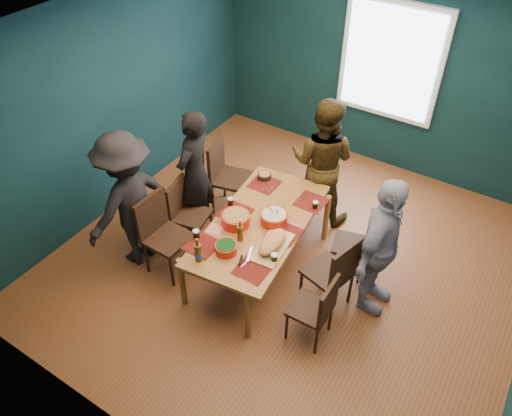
{
  "coord_description": "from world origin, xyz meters",
  "views": [
    {
      "loc": [
        1.82,
        -3.64,
        4.29
      ],
      "look_at": [
        -0.32,
        -0.27,
        0.88
      ],
      "focal_mm": 35.0,
      "sensor_mm": 36.0,
      "label": 1
    }
  ],
  "objects_px": {
    "dining_table": "(259,227)",
    "cutting_board": "(272,243)",
    "chair_right_far": "(358,241)",
    "chair_right_mid": "(335,270)",
    "bowl_herbs": "(226,248)",
    "chair_left_mid": "(185,209)",
    "chair_right_near": "(318,307)",
    "person_far_left": "(195,173)",
    "person_right": "(380,248)",
    "chair_left_near": "(160,229)",
    "person_back": "(322,161)",
    "chair_left_far": "(224,171)",
    "bowl_dumpling": "(274,218)",
    "bowl_salad": "(236,219)",
    "person_near_left": "(129,201)"
  },
  "relations": [
    {
      "from": "dining_table",
      "to": "cutting_board",
      "type": "bearing_deg",
      "value": -45.38
    },
    {
      "from": "chair_right_far",
      "to": "cutting_board",
      "type": "distance_m",
      "value": 1.05
    },
    {
      "from": "chair_right_mid",
      "to": "bowl_herbs",
      "type": "xyz_separation_m",
      "value": [
        -0.99,
        -0.49,
        0.2
      ]
    },
    {
      "from": "chair_left_mid",
      "to": "chair_right_near",
      "type": "height_order",
      "value": "chair_left_mid"
    },
    {
      "from": "dining_table",
      "to": "person_far_left",
      "type": "height_order",
      "value": "person_far_left"
    },
    {
      "from": "person_far_left",
      "to": "person_right",
      "type": "distance_m",
      "value": 2.31
    },
    {
      "from": "dining_table",
      "to": "chair_right_mid",
      "type": "relative_size",
      "value": 2.04
    },
    {
      "from": "chair_left_near",
      "to": "person_back",
      "type": "height_order",
      "value": "person_back"
    },
    {
      "from": "chair_left_mid",
      "to": "bowl_herbs",
      "type": "xyz_separation_m",
      "value": [
        0.94,
        -0.47,
        0.26
      ]
    },
    {
      "from": "chair_left_near",
      "to": "person_right",
      "type": "height_order",
      "value": "person_right"
    },
    {
      "from": "chair_left_far",
      "to": "chair_right_mid",
      "type": "xyz_separation_m",
      "value": [
        1.9,
        -0.76,
        -0.02
      ]
    },
    {
      "from": "chair_right_far",
      "to": "bowl_herbs",
      "type": "height_order",
      "value": "chair_right_far"
    },
    {
      "from": "chair_left_far",
      "to": "chair_right_mid",
      "type": "distance_m",
      "value": 2.05
    },
    {
      "from": "chair_right_near",
      "to": "person_right",
      "type": "xyz_separation_m",
      "value": [
        0.28,
        0.73,
        0.33
      ]
    },
    {
      "from": "chair_right_far",
      "to": "chair_right_mid",
      "type": "height_order",
      "value": "chair_right_mid"
    },
    {
      "from": "dining_table",
      "to": "chair_left_far",
      "type": "relative_size",
      "value": 1.98
    },
    {
      "from": "bowl_dumpling",
      "to": "bowl_salad",
      "type": "bearing_deg",
      "value": -144.07
    },
    {
      "from": "cutting_board",
      "to": "chair_right_near",
      "type": "bearing_deg",
      "value": -25.28
    },
    {
      "from": "chair_left_far",
      "to": "person_right",
      "type": "xyz_separation_m",
      "value": [
        2.23,
        -0.49,
        0.24
      ]
    },
    {
      "from": "chair_right_near",
      "to": "bowl_herbs",
      "type": "bearing_deg",
      "value": -178.87
    },
    {
      "from": "chair_left_far",
      "to": "cutting_board",
      "type": "relative_size",
      "value": 1.45
    },
    {
      "from": "person_far_left",
      "to": "cutting_board",
      "type": "height_order",
      "value": "person_far_left"
    },
    {
      "from": "chair_left_near",
      "to": "person_near_left",
      "type": "relative_size",
      "value": 0.58
    },
    {
      "from": "chair_right_far",
      "to": "person_near_left",
      "type": "bearing_deg",
      "value": -168.46
    },
    {
      "from": "chair_right_near",
      "to": "chair_left_far",
      "type": "bearing_deg",
      "value": 146.99
    },
    {
      "from": "chair_left_far",
      "to": "chair_right_far",
      "type": "bearing_deg",
      "value": -18.04
    },
    {
      "from": "chair_right_mid",
      "to": "person_right",
      "type": "relative_size",
      "value": 0.59
    },
    {
      "from": "person_back",
      "to": "person_right",
      "type": "bearing_deg",
      "value": 129.68
    },
    {
      "from": "chair_left_near",
      "to": "chair_right_mid",
      "type": "xyz_separation_m",
      "value": [
        1.88,
        0.49,
        -0.01
      ]
    },
    {
      "from": "chair_left_near",
      "to": "chair_right_mid",
      "type": "relative_size",
      "value": 1.02
    },
    {
      "from": "person_right",
      "to": "bowl_dumpling",
      "type": "relative_size",
      "value": 5.54
    },
    {
      "from": "chair_left_far",
      "to": "person_right",
      "type": "bearing_deg",
      "value": -25.33
    },
    {
      "from": "dining_table",
      "to": "chair_right_near",
      "type": "height_order",
      "value": "chair_right_near"
    },
    {
      "from": "cutting_board",
      "to": "bowl_dumpling",
      "type": "bearing_deg",
      "value": 113.37
    },
    {
      "from": "chair_left_near",
      "to": "chair_right_far",
      "type": "distance_m",
      "value": 2.17
    },
    {
      "from": "dining_table",
      "to": "person_back",
      "type": "height_order",
      "value": "person_back"
    },
    {
      "from": "dining_table",
      "to": "bowl_salad",
      "type": "bearing_deg",
      "value": -150.11
    },
    {
      "from": "person_far_left",
      "to": "person_back",
      "type": "relative_size",
      "value": 0.97
    },
    {
      "from": "chair_right_mid",
      "to": "chair_right_near",
      "type": "xyz_separation_m",
      "value": [
        0.04,
        -0.45,
        -0.07
      ]
    },
    {
      "from": "chair_right_near",
      "to": "bowl_herbs",
      "type": "distance_m",
      "value": 1.07
    },
    {
      "from": "chair_right_far",
      "to": "chair_right_mid",
      "type": "bearing_deg",
      "value": -104.63
    },
    {
      "from": "chair_left_far",
      "to": "person_back",
      "type": "height_order",
      "value": "person_back"
    },
    {
      "from": "chair_right_far",
      "to": "person_near_left",
      "type": "height_order",
      "value": "person_near_left"
    },
    {
      "from": "person_right",
      "to": "bowl_salad",
      "type": "xyz_separation_m",
      "value": [
        -1.46,
        -0.37,
        -0.04
      ]
    },
    {
      "from": "chair_right_far",
      "to": "person_right",
      "type": "relative_size",
      "value": 0.51
    },
    {
      "from": "bowl_herbs",
      "to": "cutting_board",
      "type": "relative_size",
      "value": 0.33
    },
    {
      "from": "chair_left_near",
      "to": "chair_right_mid",
      "type": "distance_m",
      "value": 1.94
    },
    {
      "from": "chair_right_mid",
      "to": "person_back",
      "type": "distance_m",
      "value": 1.54
    },
    {
      "from": "chair_right_mid",
      "to": "person_right",
      "type": "xyz_separation_m",
      "value": [
        0.32,
        0.28,
        0.26
      ]
    },
    {
      "from": "dining_table",
      "to": "chair_right_near",
      "type": "xyz_separation_m",
      "value": [
        0.98,
        -0.5,
        -0.15
      ]
    }
  ]
}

